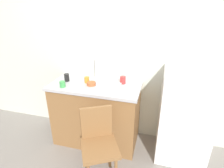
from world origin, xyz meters
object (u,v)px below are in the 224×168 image
object	(u,v)px
cup_red	(123,80)
cup_black	(67,78)
refrigerator	(184,117)
chair	(99,142)
cup_orange	(87,80)
cup_green	(63,84)
terracotta_bowl	(91,84)
dish_tray	(109,86)

from	to	relation	value
cup_red	cup_black	size ratio (longest dim) A/B	0.93
refrigerator	chair	distance (m)	1.14
chair	cup_orange	world-z (taller)	cup_orange
cup_green	terracotta_bowl	bearing A→B (deg)	24.20
refrigerator	cup_red	xyz separation A→B (m)	(-0.84, 0.11, 0.38)
chair	cup_orange	size ratio (longest dim) A/B	10.66
cup_green	chair	bearing A→B (deg)	-32.83
refrigerator	dish_tray	xyz separation A→B (m)	(-0.98, -0.09, 0.35)
cup_orange	cup_black	size ratio (longest dim) A/B	0.78
dish_tray	cup_green	world-z (taller)	cup_green
refrigerator	cup_green	world-z (taller)	refrigerator
refrigerator	cup_green	size ratio (longest dim) A/B	15.33
cup_orange	cup_green	size ratio (longest dim) A/B	1.05
terracotta_bowl	cup_black	world-z (taller)	cup_black
terracotta_bowl	cup_green	size ratio (longest dim) A/B	1.52
chair	terracotta_bowl	distance (m)	0.78
chair	cup_black	size ratio (longest dim) A/B	8.31
cup_red	cup_black	world-z (taller)	cup_black
cup_green	cup_red	distance (m)	0.81
terracotta_bowl	chair	bearing A→B (deg)	-62.94
refrigerator	cup_black	size ratio (longest dim) A/B	11.34
refrigerator	chair	world-z (taller)	refrigerator
cup_green	cup_black	xyz separation A→B (m)	(-0.04, 0.20, 0.01)
cup_black	cup_red	bearing A→B (deg)	9.47
cup_orange	cup_green	world-z (taller)	cup_orange
terracotta_bowl	cup_green	bearing A→B (deg)	-155.80
dish_tray	cup_orange	distance (m)	0.37
terracotta_bowl	cup_black	size ratio (longest dim) A/B	1.13
refrigerator	cup_orange	xyz separation A→B (m)	(-1.33, 0.01, 0.37)
cup_orange	cup_black	distance (m)	0.30
terracotta_bowl	cup_red	xyz separation A→B (m)	(0.40, 0.18, 0.03)
chair	dish_tray	xyz separation A→B (m)	(-0.03, 0.54, 0.46)
chair	cup_green	world-z (taller)	cup_green
chair	cup_black	world-z (taller)	cup_black
chair	dish_tray	world-z (taller)	dish_tray
cup_red	cup_black	distance (m)	0.80
cup_green	cup_red	size ratio (longest dim) A/B	0.79
refrigerator	cup_red	distance (m)	0.93
refrigerator	cup_red	bearing A→B (deg)	172.36
cup_red	cup_orange	bearing A→B (deg)	-167.64
refrigerator	cup_red	world-z (taller)	refrigerator
chair	cup_black	bearing A→B (deg)	109.53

